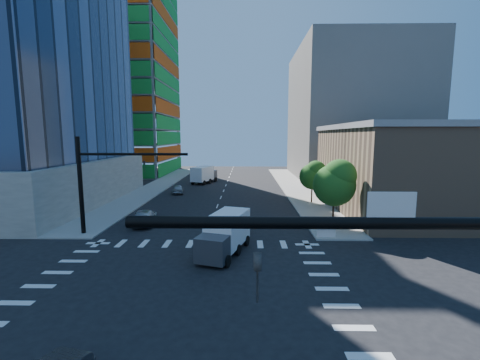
{
  "coord_description": "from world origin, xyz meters",
  "views": [
    {
      "loc": [
        3.77,
        -17.43,
        9.18
      ],
      "look_at": [
        3.3,
        8.0,
        5.69
      ],
      "focal_mm": 24.0,
      "sensor_mm": 36.0,
      "label": 1
    }
  ],
  "objects": [
    {
      "name": "ground",
      "position": [
        0.0,
        0.0,
        0.0
      ],
      "size": [
        160.0,
        160.0,
        0.0
      ],
      "primitive_type": "plane",
      "color": "black",
      "rests_on": "ground"
    },
    {
      "name": "road_markings",
      "position": [
        0.0,
        0.0,
        0.01
      ],
      "size": [
        20.0,
        20.0,
        0.01
      ],
      "primitive_type": "cube",
      "color": "silver",
      "rests_on": "ground"
    },
    {
      "name": "sidewalk_ne",
      "position": [
        12.5,
        40.0,
        0.07
      ],
      "size": [
        5.0,
        60.0,
        0.15
      ],
      "primitive_type": "cube",
      "color": "#9A9791",
      "rests_on": "ground"
    },
    {
      "name": "sidewalk_nw",
      "position": [
        -12.5,
        40.0,
        0.07
      ],
      "size": [
        5.0,
        60.0,
        0.15
      ],
      "primitive_type": "cube",
      "color": "#9A9791",
      "rests_on": "ground"
    },
    {
      "name": "construction_building",
      "position": [
        -27.41,
        61.93,
        24.61
      ],
      "size": [
        25.16,
        34.5,
        70.6
      ],
      "color": "slate",
      "rests_on": "ground"
    },
    {
      "name": "commercial_building",
      "position": [
        25.0,
        22.0,
        5.31
      ],
      "size": [
        20.5,
        22.5,
        10.6
      ],
      "color": "#937155",
      "rests_on": "ground"
    },
    {
      "name": "bg_building_ne",
      "position": [
        27.0,
        55.0,
        14.0
      ],
      "size": [
        24.0,
        30.0,
        28.0
      ],
      "primitive_type": "cube",
      "color": "#66615C",
      "rests_on": "ground"
    },
    {
      "name": "signal_mast_nw",
      "position": [
        -10.0,
        11.5,
        5.49
      ],
      "size": [
        10.2,
        0.4,
        9.0
      ],
      "color": "black",
      "rests_on": "sidewalk_nw"
    },
    {
      "name": "tree_south",
      "position": [
        12.63,
        13.9,
        4.69
      ],
      "size": [
        4.16,
        4.16,
        6.82
      ],
      "color": "#382316",
      "rests_on": "sidewalk_ne"
    },
    {
      "name": "tree_north",
      "position": [
        12.93,
        25.9,
        3.99
      ],
      "size": [
        3.54,
        3.52,
        5.78
      ],
      "color": "#382316",
      "rests_on": "sidewalk_ne"
    },
    {
      "name": "car_nb_far",
      "position": [
        2.53,
        14.25,
        0.76
      ],
      "size": [
        3.06,
        5.68,
        1.52
      ],
      "primitive_type": "imported",
      "rotation": [
        0.0,
        0.0,
        0.1
      ],
      "color": "black",
      "rests_on": "ground"
    },
    {
      "name": "car_sb_near",
      "position": [
        -6.85,
        15.11,
        0.77
      ],
      "size": [
        2.99,
        5.6,
        1.54
      ],
      "primitive_type": "imported",
      "rotation": [
        0.0,
        0.0,
        3.3
      ],
      "color": "#B9B9B9",
      "rests_on": "ground"
    },
    {
      "name": "car_sb_mid",
      "position": [
        -7.15,
        33.36,
        0.71
      ],
      "size": [
        2.34,
        4.39,
        1.42
      ],
      "primitive_type": "imported",
      "rotation": [
        0.0,
        0.0,
        3.3
      ],
      "color": "#999CA0",
      "rests_on": "ground"
    },
    {
      "name": "box_truck_near",
      "position": [
        2.05,
        6.58,
        1.36
      ],
      "size": [
        4.1,
        6.32,
        3.07
      ],
      "rotation": [
        0.0,
        0.0,
        -0.3
      ],
      "color": "black",
      "rests_on": "ground"
    },
    {
      "name": "box_truck_far",
      "position": [
        -4.34,
        44.89,
        1.46
      ],
      "size": [
        4.65,
        6.84,
        3.3
      ],
      "rotation": [
        0.0,
        0.0,
        2.8
      ],
      "color": "black",
      "rests_on": "ground"
    }
  ]
}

